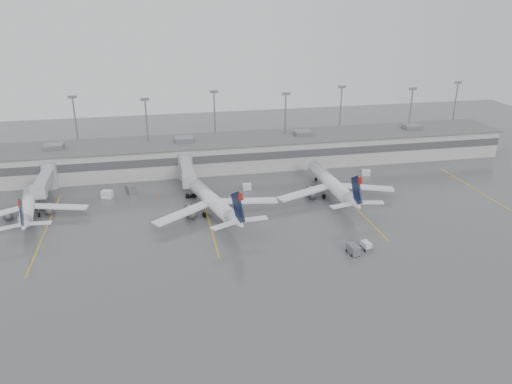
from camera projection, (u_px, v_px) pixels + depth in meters
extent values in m
plane|color=#57575A|center=(313.00, 260.00, 95.29)|extent=(260.00, 260.00, 0.00)
cube|color=#ACACA7|center=(253.00, 151.00, 146.53)|extent=(150.00, 16.00, 8.00)
cube|color=#47474C|center=(259.00, 156.00, 138.84)|extent=(150.00, 0.15, 2.20)
cube|color=#606060|center=(253.00, 138.00, 145.03)|extent=(152.00, 17.00, 0.30)
cube|color=slate|center=(54.00, 147.00, 134.48)|extent=(5.00, 4.00, 1.30)
cube|color=slate|center=(412.00, 127.00, 154.08)|extent=(5.00, 4.00, 1.30)
cylinder|color=gray|center=(77.00, 132.00, 143.60)|extent=(0.44, 0.44, 20.00)
cube|color=slate|center=(72.00, 97.00, 139.81)|extent=(2.40, 0.50, 0.80)
cylinder|color=gray|center=(148.00, 135.00, 140.52)|extent=(0.44, 0.44, 20.00)
cube|color=slate|center=(145.00, 99.00, 136.72)|extent=(2.40, 0.50, 0.80)
cylinder|color=gray|center=(215.00, 125.00, 151.07)|extent=(0.44, 0.44, 20.00)
cube|color=slate|center=(214.00, 92.00, 147.28)|extent=(2.40, 0.50, 0.80)
cylinder|color=gray|center=(285.00, 128.00, 147.99)|extent=(0.44, 0.44, 20.00)
cube|color=slate|center=(286.00, 94.00, 144.19)|extent=(2.40, 0.50, 0.80)
cylinder|color=gray|center=(340.00, 119.00, 158.54)|extent=(0.44, 0.44, 20.00)
cube|color=slate|center=(342.00, 87.00, 154.74)|extent=(2.40, 0.50, 0.80)
cylinder|color=gray|center=(409.00, 122.00, 155.45)|extent=(0.44, 0.44, 20.00)
cube|color=slate|center=(413.00, 89.00, 151.66)|extent=(2.40, 0.50, 0.80)
cylinder|color=gray|center=(454.00, 113.00, 166.01)|extent=(0.44, 0.44, 20.00)
cube|color=slate|center=(458.00, 83.00, 162.21)|extent=(2.40, 0.50, 0.80)
cylinder|color=#A5A8AA|center=(50.00, 175.00, 129.09)|extent=(4.00, 4.00, 7.00)
cube|color=#A5A8AA|center=(45.00, 181.00, 122.88)|extent=(2.80, 13.00, 2.60)
cube|color=#A5A8AA|center=(39.00, 192.00, 116.06)|extent=(3.40, 2.40, 3.00)
cylinder|color=gray|center=(41.00, 203.00, 117.14)|extent=(0.70, 0.70, 2.80)
cube|color=black|center=(41.00, 207.00, 117.53)|extent=(2.20, 1.20, 0.70)
cylinder|color=#A5A8AA|center=(185.00, 166.00, 135.62)|extent=(4.00, 4.00, 7.00)
cube|color=#A5A8AA|center=(187.00, 171.00, 129.41)|extent=(2.80, 13.00, 2.60)
cube|color=#A5A8AA|center=(189.00, 181.00, 122.59)|extent=(3.40, 2.40, 3.00)
cylinder|color=gray|center=(190.00, 192.00, 123.67)|extent=(0.70, 0.70, 2.80)
cube|color=black|center=(190.00, 196.00, 124.06)|extent=(2.20, 1.20, 0.70)
cube|color=yellow|center=(46.00, 230.00, 107.31)|extent=(0.25, 40.00, 0.01)
cube|color=yellow|center=(208.00, 216.00, 113.84)|extent=(0.25, 40.00, 0.01)
cube|color=yellow|center=(352.00, 204.00, 120.38)|extent=(0.25, 40.00, 0.01)
cube|color=yellow|center=(482.00, 193.00, 126.91)|extent=(0.25, 40.00, 0.01)
cylinder|color=white|center=(28.00, 203.00, 113.47)|extent=(5.84, 21.23, 2.87)
cone|color=white|center=(31.00, 186.00, 123.83)|extent=(3.22, 3.06, 2.87)
cone|color=white|center=(24.00, 224.00, 102.23)|extent=(3.52, 5.14, 2.87)
cube|color=white|center=(60.00, 207.00, 113.53)|extent=(12.67, 4.56, 0.33)
cube|color=black|center=(22.00, 213.00, 100.78)|extent=(1.05, 5.37, 6.25)
cube|color=#A6130C|center=(19.00, 204.00, 98.77)|extent=(0.56, 1.96, 1.82)
cylinder|color=black|center=(32.00, 199.00, 121.90)|extent=(0.45, 0.90, 0.86)
cylinder|color=black|center=(20.00, 217.00, 112.04)|extent=(0.58, 1.10, 1.05)
cylinder|color=black|center=(39.00, 215.00, 113.31)|extent=(0.58, 1.10, 1.05)
cylinder|color=white|center=(210.00, 199.00, 114.81)|extent=(9.69, 24.45, 3.33)
cone|color=white|center=(189.00, 180.00, 126.21)|extent=(4.04, 3.88, 3.33)
cone|color=white|center=(237.00, 221.00, 102.43)|extent=(4.69, 6.24, 3.33)
cube|color=white|center=(182.00, 213.00, 109.30)|extent=(13.65, 10.35, 0.39)
cube|color=white|center=(246.00, 201.00, 115.84)|extent=(14.56, 3.55, 0.39)
cube|color=black|center=(238.00, 208.00, 100.77)|extent=(1.98, 6.12, 7.27)
cube|color=#A6130C|center=(241.00, 197.00, 98.50)|extent=(0.92, 2.26, 2.11)
cylinder|color=black|center=(195.00, 195.00, 124.14)|extent=(0.64, 1.07, 1.00)
cylinder|color=black|center=(204.00, 215.00, 113.01)|extent=(0.81, 1.31, 1.22)
cylinder|color=black|center=(223.00, 211.00, 114.97)|extent=(0.81, 1.31, 1.22)
cylinder|color=white|center=(330.00, 182.00, 124.73)|extent=(4.14, 24.58, 3.34)
cone|color=white|center=(312.00, 165.00, 137.18)|extent=(3.44, 3.22, 3.34)
cone|color=white|center=(355.00, 203.00, 111.20)|extent=(3.52, 5.67, 3.34)
cube|color=white|center=(304.00, 193.00, 120.56)|extent=(14.59, 7.64, 0.39)
cube|color=white|center=(364.00, 187.00, 123.93)|extent=(14.70, 6.80, 0.39)
cube|color=black|center=(357.00, 191.00, 109.50)|extent=(0.54, 6.27, 7.28)
cube|color=#A6130C|center=(361.00, 180.00, 107.12)|extent=(0.41, 2.26, 2.11)
cylinder|color=black|center=(316.00, 179.00, 134.83)|extent=(0.42, 1.01, 1.00)
cylinder|color=black|center=(324.00, 196.00, 123.23)|extent=(0.54, 1.24, 1.22)
cylinder|color=black|center=(342.00, 195.00, 124.24)|extent=(0.54, 1.24, 1.22)
cube|color=silver|center=(366.00, 246.00, 98.79)|extent=(1.65, 2.35, 1.64)
cube|color=slate|center=(366.00, 248.00, 98.98)|extent=(1.88, 2.74, 0.64)
cylinder|color=black|center=(360.00, 247.00, 99.57)|extent=(0.27, 0.53, 0.51)
cylinder|color=black|center=(367.00, 246.00, 100.02)|extent=(0.27, 0.53, 0.51)
cylinder|color=black|center=(365.00, 251.00, 97.98)|extent=(0.27, 0.53, 0.51)
cylinder|color=black|center=(372.00, 250.00, 98.43)|extent=(0.27, 0.53, 0.51)
cube|color=slate|center=(353.00, 249.00, 97.03)|extent=(2.11, 3.21, 1.82)
cylinder|color=black|center=(347.00, 250.00, 98.00)|extent=(0.31, 0.63, 0.60)
cylinder|color=black|center=(359.00, 254.00, 96.59)|extent=(0.31, 0.63, 0.60)
cube|color=silver|center=(107.00, 194.00, 123.67)|extent=(3.07, 2.53, 1.87)
cube|color=silver|center=(247.00, 187.00, 128.98)|extent=(2.21, 1.51, 1.53)
cube|color=silver|center=(366.00, 173.00, 138.89)|extent=(2.55, 2.01, 1.60)
cube|color=slate|center=(131.00, 189.00, 126.67)|extent=(2.86, 3.53, 1.91)
cone|color=orange|center=(55.00, 203.00, 120.15)|extent=(0.43, 0.43, 0.68)
cone|color=orange|center=(158.00, 195.00, 124.83)|extent=(0.42, 0.42, 0.67)
cone|color=orange|center=(338.00, 192.00, 126.73)|extent=(0.39, 0.39, 0.62)
cone|color=orange|center=(452.00, 178.00, 136.28)|extent=(0.49, 0.49, 0.78)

